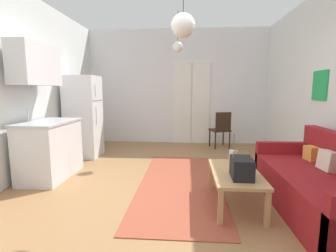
{
  "coord_description": "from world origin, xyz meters",
  "views": [
    {
      "loc": [
        0.26,
        -2.98,
        1.37
      ],
      "look_at": [
        -0.07,
        1.37,
        0.73
      ],
      "focal_mm": 26.35,
      "sensor_mm": 36.0,
      "label": 1
    }
  ],
  "objects": [
    {
      "name": "wall_back",
      "position": [
        0.01,
        3.47,
        1.44
      ],
      "size": [
        4.72,
        0.13,
        2.9
      ],
      "color": "silver",
      "rests_on": "ground_plane"
    },
    {
      "name": "accent_chair",
      "position": [
        1.08,
        2.86,
        0.48
      ],
      "size": [
        0.52,
        0.51,
        0.87
      ],
      "rotation": [
        0.0,
        0.0,
        3.44
      ],
      "color": "black",
      "rests_on": "ground_plane"
    },
    {
      "name": "ground_plane",
      "position": [
        0.0,
        0.0,
        -0.05
      ],
      "size": [
        5.12,
        7.44,
        0.1
      ],
      "primitive_type": "cube",
      "color": "#996D44"
    },
    {
      "name": "refrigerator",
      "position": [
        -1.86,
        1.93,
        0.83
      ],
      "size": [
        0.65,
        0.6,
        1.66
      ],
      "color": "white",
      "rests_on": "ground_plane"
    },
    {
      "name": "pendant_lamp_far",
      "position": [
        0.07,
        2.06,
        2.22
      ],
      "size": [
        0.21,
        0.21,
        0.78
      ],
      "color": "black"
    },
    {
      "name": "coffee_table",
      "position": [
        0.85,
        -0.11,
        0.36
      ],
      "size": [
        0.55,
        1.03,
        0.41
      ],
      "color": "tan",
      "rests_on": "ground_plane"
    },
    {
      "name": "kitchen_counter",
      "position": [
        -1.91,
        0.65,
        0.78
      ],
      "size": [
        0.62,
        1.06,
        2.06
      ],
      "color": "silver",
      "rests_on": "ground_plane"
    },
    {
      "name": "couch",
      "position": [
        1.8,
        -0.25,
        0.28
      ],
      "size": [
        0.84,
        1.96,
        0.86
      ],
      "color": "maroon",
      "rests_on": "ground_plane"
    },
    {
      "name": "handbag",
      "position": [
        0.87,
        -0.33,
        0.53
      ],
      "size": [
        0.23,
        0.33,
        0.35
      ],
      "color": "black",
      "rests_on": "coffee_table"
    },
    {
      "name": "area_rug",
      "position": [
        0.18,
        0.51,
        0.01
      ],
      "size": [
        1.17,
        2.82,
        0.01
      ],
      "primitive_type": "cube",
      "color": "#9E4733",
      "rests_on": "ground_plane"
    },
    {
      "name": "pendant_lamp_near",
      "position": [
        0.21,
        -0.13,
        2.08
      ],
      "size": [
        0.27,
        0.27,
        0.95
      ],
      "color": "black"
    },
    {
      "name": "bamboo_vase",
      "position": [
        0.87,
        0.2,
        0.5
      ],
      "size": [
        0.11,
        0.11,
        0.4
      ],
      "color": "beige",
      "rests_on": "coffee_table"
    }
  ]
}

